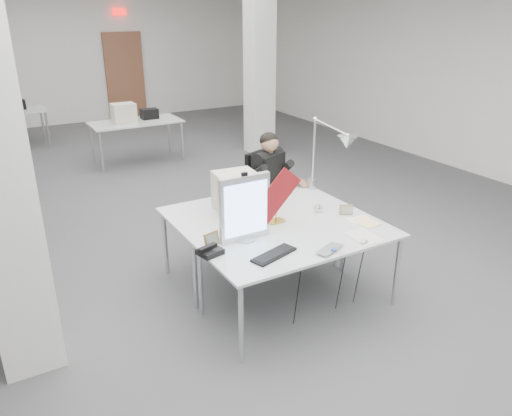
{
  "coord_description": "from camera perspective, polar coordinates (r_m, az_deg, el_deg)",
  "views": [
    {
      "loc": [
        -2.39,
        -5.8,
        2.7
      ],
      "look_at": [
        -0.19,
        -2.0,
        0.91
      ],
      "focal_mm": 35.0,
      "sensor_mm": 36.0,
      "label": 1
    }
  ],
  "objects": [
    {
      "name": "office_chair",
      "position": [
        6.07,
        1.24,
        1.46
      ],
      "size": [
        0.7,
        0.7,
        1.11
      ],
      "primitive_type": null,
      "rotation": [
        0.0,
        0.0,
        0.36
      ],
      "color": "black",
      "rests_on": "room_shell"
    },
    {
      "name": "room_shell",
      "position": [
        6.49,
        -7.98,
        13.05
      ],
      "size": [
        10.04,
        14.04,
        3.24
      ],
      "color": "#454647",
      "rests_on": "ground"
    },
    {
      "name": "picture_frame_left",
      "position": [
        4.36,
        -5.1,
        -3.56
      ],
      "size": [
        0.16,
        0.08,
        0.12
      ],
      "primitive_type": "cube",
      "rotation": [
        -0.21,
        0.0,
        0.26
      ],
      "color": "olive",
      "rests_on": "desk_main"
    },
    {
      "name": "mouse",
      "position": [
        4.5,
        12.24,
        -3.79
      ],
      "size": [
        0.09,
        0.07,
        0.03
      ],
      "primitive_type": "ellipsoid",
      "rotation": [
        0.0,
        0.0,
        0.27
      ],
      "color": "#AFAFB3",
      "rests_on": "desk_main"
    },
    {
      "name": "picture_frame_right",
      "position": [
        5.06,
        10.26,
        -0.19
      ],
      "size": [
        0.13,
        0.09,
        0.11
      ],
      "primitive_type": "cube",
      "rotation": [
        -0.21,
        0.0,
        -0.52
      ],
      "color": "#AD744A",
      "rests_on": "desk_main"
    },
    {
      "name": "monitor",
      "position": [
        4.36,
        -1.3,
        -0.02
      ],
      "size": [
        0.48,
        0.05,
        0.6
      ],
      "primitive_type": "cube",
      "rotation": [
        0.0,
        0.0,
        -0.0
      ],
      "color": "silver",
      "rests_on": "desk_main"
    },
    {
      "name": "pennant",
      "position": [
        4.45,
        2.2,
        1.26
      ],
      "size": [
        0.5,
        0.09,
        0.54
      ],
      "primitive_type": "cube",
      "rotation": [
        0.0,
        -0.87,
        -0.15
      ],
      "color": "maroon",
      "rests_on": "monitor"
    },
    {
      "name": "desk_clock",
      "position": [
        5.07,
        7.14,
        0.05
      ],
      "size": [
        0.1,
        0.04,
        0.1
      ],
      "primitive_type": "cylinder",
      "rotation": [
        1.57,
        0.0,
        -0.15
      ],
      "color": "silver",
      "rests_on": "desk_main"
    },
    {
      "name": "desk_second",
      "position": [
        5.22,
        -0.43,
        0.13
      ],
      "size": [
        1.8,
        0.9,
        0.02
      ],
      "primitive_type": "cube",
      "color": "silver",
      "rests_on": "room_shell"
    },
    {
      "name": "paper_stack_a",
      "position": [
        4.62,
        12.21,
        -3.22
      ],
      "size": [
        0.23,
        0.33,
        0.01
      ],
      "primitive_type": "cube",
      "rotation": [
        0.0,
        0.0,
        -0.02
      ],
      "color": "silver",
      "rests_on": "desk_main"
    },
    {
      "name": "paper_stack_c",
      "position": [
        4.98,
        11.71,
        -1.31
      ],
      "size": [
        0.23,
        0.17,
        0.01
      ],
      "primitive_type": "cube",
      "rotation": [
        0.0,
        0.0,
        -0.11
      ],
      "color": "white",
      "rests_on": "desk_main"
    },
    {
      "name": "laptop",
      "position": [
        4.3,
        8.88,
        -4.89
      ],
      "size": [
        0.33,
        0.27,
        0.02
      ],
      "primitive_type": "imported",
      "rotation": [
        0.0,
        0.0,
        0.37
      ],
      "color": "#AAAAAF",
      "rests_on": "desk_main"
    },
    {
      "name": "paper_stack_b",
      "position": [
        4.93,
        12.42,
        -1.58
      ],
      "size": [
        0.2,
        0.26,
        0.01
      ],
      "primitive_type": "cube",
      "rotation": [
        0.0,
        0.0,
        0.09
      ],
      "color": "#FFE198",
      "rests_on": "desk_main"
    },
    {
      "name": "architect_lamp",
      "position": [
        5.41,
        8.19,
        5.93
      ],
      "size": [
        0.4,
        0.74,
        0.91
      ],
      "primitive_type": null,
      "rotation": [
        0.0,
        0.0,
        -0.24
      ],
      "color": "silver",
      "rests_on": "desk_second"
    },
    {
      "name": "seated_person",
      "position": [
        5.92,
        1.52,
        4.45
      ],
      "size": [
        0.68,
        0.75,
        0.93
      ],
      "primitive_type": null,
      "rotation": [
        0.0,
        0.0,
        0.36
      ],
      "color": "black",
      "rests_on": "office_chair"
    },
    {
      "name": "keyboard",
      "position": [
        4.19,
        2.07,
        -5.35
      ],
      "size": [
        0.46,
        0.26,
        0.02
      ],
      "primitive_type": "cube",
      "rotation": [
        0.0,
        0.0,
        0.29
      ],
      "color": "black",
      "rests_on": "desk_main"
    },
    {
      "name": "bankers_lamp",
      "position": [
        4.77,
        2.32,
        0.22
      ],
      "size": [
        0.3,
        0.16,
        0.33
      ],
      "primitive_type": null,
      "rotation": [
        0.0,
        0.0,
        0.14
      ],
      "color": "gold",
      "rests_on": "desk_main"
    },
    {
      "name": "desk_main",
      "position": [
        4.53,
        5.24,
        -3.57
      ],
      "size": [
        1.8,
        0.9,
        0.02
      ],
      "primitive_type": "cube",
      "color": "silver",
      "rests_on": "room_shell"
    },
    {
      "name": "beige_monitor",
      "position": [
        5.05,
        -2.26,
        1.87
      ],
      "size": [
        0.45,
        0.43,
        0.39
      ],
      "primitive_type": "cube",
      "rotation": [
        0.0,
        0.0,
        -0.1
      ],
      "color": "beige",
      "rests_on": "desk_second"
    },
    {
      "name": "desk_phone",
      "position": [
        4.23,
        -5.28,
        -4.99
      ],
      "size": [
        0.22,
        0.21,
        0.05
      ],
      "primitive_type": "cube",
      "rotation": [
        0.0,
        0.0,
        0.22
      ],
      "color": "black",
      "rests_on": "desk_main"
    },
    {
      "name": "bg_desk_b",
      "position": [
        11.19,
        -27.01,
        9.73
      ],
      "size": [
        1.6,
        0.8,
        0.02
      ],
      "primitive_type": "cube",
      "color": "silver",
      "rests_on": "room_shell"
    },
    {
      "name": "bg_desk_a",
      "position": [
        9.39,
        -13.59,
        9.52
      ],
      "size": [
        1.6,
        0.8,
        0.02
      ],
      "primitive_type": "cube",
      "color": "silver",
      "rests_on": "room_shell"
    }
  ]
}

